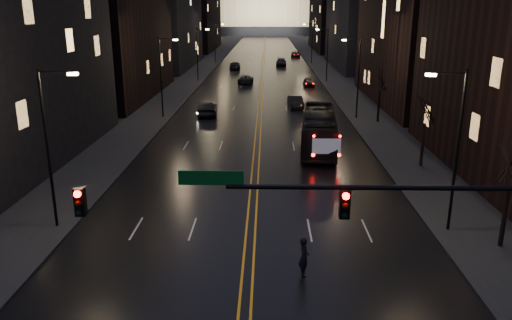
# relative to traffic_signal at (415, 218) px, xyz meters

# --- Properties ---
(road) EXTENTS (20.00, 320.00, 0.02)m
(road) POSITION_rel_traffic_signal_xyz_m (-5.91, 130.00, -5.09)
(road) COLOR black
(road) RESTS_ON ground
(sidewalk_left) EXTENTS (8.00, 320.00, 0.16)m
(sidewalk_left) POSITION_rel_traffic_signal_xyz_m (-19.91, 130.00, -5.02)
(sidewalk_left) COLOR black
(sidewalk_left) RESTS_ON ground
(sidewalk_right) EXTENTS (8.00, 320.00, 0.16)m
(sidewalk_right) POSITION_rel_traffic_signal_xyz_m (8.09, 130.00, -5.02)
(sidewalk_right) COLOR black
(sidewalk_right) RESTS_ON ground
(center_line) EXTENTS (0.62, 320.00, 0.01)m
(center_line) POSITION_rel_traffic_signal_xyz_m (-5.91, 130.00, -5.08)
(center_line) COLOR orange
(center_line) RESTS_ON road
(building_left_far) EXTENTS (12.00, 34.00, 20.00)m
(building_left_far) POSITION_rel_traffic_signal_xyz_m (-26.91, 92.00, 4.90)
(building_left_far) COLOR black
(building_left_far) RESTS_ON ground
(building_left_dist) EXTENTS (12.00, 40.00, 24.00)m
(building_left_dist) POSITION_rel_traffic_signal_xyz_m (-26.91, 140.00, 6.90)
(building_left_dist) COLOR black
(building_left_dist) RESTS_ON ground
(building_right_mid) EXTENTS (12.00, 34.00, 26.00)m
(building_right_mid) POSITION_rel_traffic_signal_xyz_m (15.09, 92.00, 7.90)
(building_right_mid) COLOR black
(building_right_mid) RESTS_ON ground
(building_right_dist) EXTENTS (12.00, 40.00, 22.00)m
(building_right_dist) POSITION_rel_traffic_signal_xyz_m (15.09, 140.00, 5.90)
(building_right_dist) COLOR black
(building_right_dist) RESTS_ON ground
(traffic_signal) EXTENTS (17.29, 0.45, 7.00)m
(traffic_signal) POSITION_rel_traffic_signal_xyz_m (0.00, 0.00, 0.00)
(traffic_signal) COLOR black
(traffic_signal) RESTS_ON ground
(streetlamp_right_near) EXTENTS (2.13, 0.25, 9.00)m
(streetlamp_right_near) POSITION_rel_traffic_signal_xyz_m (4.91, 10.00, -0.02)
(streetlamp_right_near) COLOR black
(streetlamp_right_near) RESTS_ON ground
(streetlamp_left_near) EXTENTS (2.13, 0.25, 9.00)m
(streetlamp_left_near) POSITION_rel_traffic_signal_xyz_m (-16.72, 10.00, -0.02)
(streetlamp_left_near) COLOR black
(streetlamp_left_near) RESTS_ON ground
(streetlamp_right_mid) EXTENTS (2.13, 0.25, 9.00)m
(streetlamp_right_mid) POSITION_rel_traffic_signal_xyz_m (4.91, 40.00, -0.02)
(streetlamp_right_mid) COLOR black
(streetlamp_right_mid) RESTS_ON ground
(streetlamp_left_mid) EXTENTS (2.13, 0.25, 9.00)m
(streetlamp_left_mid) POSITION_rel_traffic_signal_xyz_m (-16.72, 40.00, -0.02)
(streetlamp_left_mid) COLOR black
(streetlamp_left_mid) RESTS_ON ground
(streetlamp_right_far) EXTENTS (2.13, 0.25, 9.00)m
(streetlamp_right_far) POSITION_rel_traffic_signal_xyz_m (4.91, 70.00, -0.02)
(streetlamp_right_far) COLOR black
(streetlamp_right_far) RESTS_ON ground
(streetlamp_left_far) EXTENTS (2.13, 0.25, 9.00)m
(streetlamp_left_far) POSITION_rel_traffic_signal_xyz_m (-16.72, 70.00, -0.02)
(streetlamp_left_far) COLOR black
(streetlamp_left_far) RESTS_ON ground
(streetlamp_right_dist) EXTENTS (2.13, 0.25, 9.00)m
(streetlamp_right_dist) POSITION_rel_traffic_signal_xyz_m (4.91, 100.00, -0.02)
(streetlamp_right_dist) COLOR black
(streetlamp_right_dist) RESTS_ON ground
(streetlamp_left_dist) EXTENTS (2.13, 0.25, 9.00)m
(streetlamp_left_dist) POSITION_rel_traffic_signal_xyz_m (-16.72, 100.00, -0.02)
(streetlamp_left_dist) COLOR black
(streetlamp_left_dist) RESTS_ON ground
(tree_right_mid) EXTENTS (2.40, 2.40, 6.65)m
(tree_right_mid) POSITION_rel_traffic_signal_xyz_m (7.09, 22.00, -0.58)
(tree_right_mid) COLOR black
(tree_right_mid) RESTS_ON ground
(tree_right_far) EXTENTS (2.40, 2.40, 6.65)m
(tree_right_far) POSITION_rel_traffic_signal_xyz_m (7.09, 38.00, -0.58)
(tree_right_far) COLOR black
(tree_right_far) RESTS_ON ground
(bus) EXTENTS (3.91, 12.30, 3.37)m
(bus) POSITION_rel_traffic_signal_xyz_m (-0.44, 27.40, -3.42)
(bus) COLOR black
(bus) RESTS_ON ground
(oncoming_car_a) EXTENTS (2.47, 5.20, 1.72)m
(oncoming_car_a) POSITION_rel_traffic_signal_xyz_m (-11.91, 41.62, -4.25)
(oncoming_car_a) COLOR black
(oncoming_car_a) RESTS_ON ground
(oncoming_car_b) EXTENTS (2.39, 5.20, 1.65)m
(oncoming_car_b) POSITION_rel_traffic_signal_xyz_m (-12.26, 41.56, -4.28)
(oncoming_car_b) COLOR black
(oncoming_car_b) RESTS_ON ground
(oncoming_car_c) EXTENTS (2.56, 5.17, 1.41)m
(oncoming_car_c) POSITION_rel_traffic_signal_xyz_m (-8.60, 68.04, -4.40)
(oncoming_car_c) COLOR black
(oncoming_car_c) RESTS_ON ground
(oncoming_car_d) EXTENTS (2.43, 5.43, 1.54)m
(oncoming_car_d) POSITION_rel_traffic_signal_xyz_m (-11.73, 88.69, -4.33)
(oncoming_car_d) COLOR black
(oncoming_car_d) RESTS_ON ground
(receding_car_a) EXTENTS (1.96, 4.73, 1.52)m
(receding_car_a) POSITION_rel_traffic_signal_xyz_m (-1.45, 46.10, -4.34)
(receding_car_a) COLOR black
(receding_car_a) RESTS_ON ground
(receding_car_b) EXTENTS (1.72, 3.91, 1.31)m
(receding_car_b) POSITION_rel_traffic_signal_xyz_m (1.67, 64.84, -4.45)
(receding_car_b) COLOR black
(receding_car_b) RESTS_ON ground
(receding_car_c) EXTENTS (2.38, 5.59, 1.61)m
(receding_car_c) POSITION_rel_traffic_signal_xyz_m (-1.97, 94.62, -4.30)
(receding_car_c) COLOR black
(receding_car_c) RESTS_ON ground
(receding_car_d) EXTENTS (2.65, 5.28, 1.44)m
(receding_car_d) POSITION_rel_traffic_signal_xyz_m (2.40, 116.65, -4.39)
(receding_car_d) COLOR black
(receding_car_d) RESTS_ON ground
(pedestrian_a) EXTENTS (0.53, 0.75, 1.93)m
(pedestrian_a) POSITION_rel_traffic_signal_xyz_m (-3.30, 5.00, -4.14)
(pedestrian_a) COLOR black
(pedestrian_a) RESTS_ON ground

